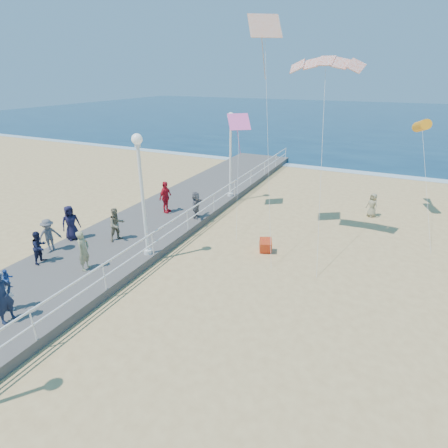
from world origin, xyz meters
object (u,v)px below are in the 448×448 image
at_px(lamp_post_mid, 141,184).
at_px(spectator_4, 71,223).
at_px(box_kite, 265,247).
at_px(spectator_5, 196,205).
at_px(spectator_1, 117,224).
at_px(lamp_post_far, 231,147).
at_px(spectator_6, 84,251).
at_px(woman_holding_toddler, 4,292).
at_px(spectator_0, 3,298).
at_px(toddler_held, 7,279).
at_px(spectator_3, 165,197).
at_px(beach_walker_c, 372,205).
at_px(spectator_2, 49,235).
at_px(spectator_7, 40,247).

relative_size(lamp_post_mid, spectator_4, 3.10).
bearing_deg(box_kite, spectator_5, 137.60).
distance_m(lamp_post_mid, spectator_1, 3.32).
bearing_deg(lamp_post_mid, box_kite, 34.60).
relative_size(lamp_post_far, spectator_6, 3.12).
bearing_deg(woman_holding_toddler, spectator_6, 12.40).
relative_size(spectator_0, spectator_5, 1.18).
bearing_deg(spectator_6, toddler_held, 161.97).
bearing_deg(box_kite, spectator_3, 143.27).
bearing_deg(spectator_6, beach_walker_c, -54.33).
bearing_deg(spectator_2, lamp_post_mid, -47.49).
distance_m(lamp_post_far, spectator_1, 9.05).
height_order(spectator_3, spectator_6, spectator_3).
height_order(spectator_5, spectator_6, spectator_6).
bearing_deg(spectator_4, beach_walker_c, -23.59).
bearing_deg(spectator_2, spectator_6, -80.56).
bearing_deg(spectator_5, box_kite, -120.71).
bearing_deg(spectator_4, box_kite, -41.21).
relative_size(woman_holding_toddler, spectator_4, 0.88).
xyz_separation_m(lamp_post_mid, box_kite, (4.51, 3.11, -3.36)).
height_order(toddler_held, spectator_0, spectator_0).
bearing_deg(woman_holding_toddler, spectator_5, 8.77).
distance_m(spectator_3, beach_walker_c, 12.19).
bearing_deg(spectator_4, woman_holding_toddler, -127.08).
relative_size(spectator_2, spectator_7, 1.08).
distance_m(spectator_6, spectator_7, 2.19).
xyz_separation_m(spectator_2, spectator_4, (-0.09, 1.34, 0.08)).
bearing_deg(spectator_4, spectator_7, -137.53).
bearing_deg(spectator_7, lamp_post_far, -27.74).
height_order(lamp_post_far, spectator_3, lamp_post_far).
bearing_deg(spectator_2, woman_holding_toddler, -127.28).
height_order(spectator_6, spectator_7, spectator_6).
bearing_deg(spectator_4, spectator_5, -11.85).
bearing_deg(woman_holding_toddler, lamp_post_mid, -0.45).
bearing_deg(spectator_2, toddler_held, -124.58).
distance_m(spectator_5, beach_walker_c, 10.42).
bearing_deg(spectator_6, spectator_0, 168.49).
bearing_deg(lamp_post_far, spectator_3, -116.41).
distance_m(spectator_0, spectator_3, 10.46).
bearing_deg(spectator_7, box_kite, -65.45).
relative_size(spectator_4, box_kite, 2.86).
height_order(woman_holding_toddler, spectator_0, spectator_0).
relative_size(woman_holding_toddler, box_kite, 2.51).
relative_size(lamp_post_mid, beach_walker_c, 3.70).
relative_size(spectator_1, box_kite, 2.73).
relative_size(lamp_post_mid, woman_holding_toddler, 3.53).
xyz_separation_m(woman_holding_toddler, spectator_3, (-0.32, 10.08, 0.17)).
distance_m(spectator_1, spectator_7, 3.45).
bearing_deg(beach_walker_c, spectator_1, -103.38).
height_order(lamp_post_mid, spectator_2, lamp_post_mid).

